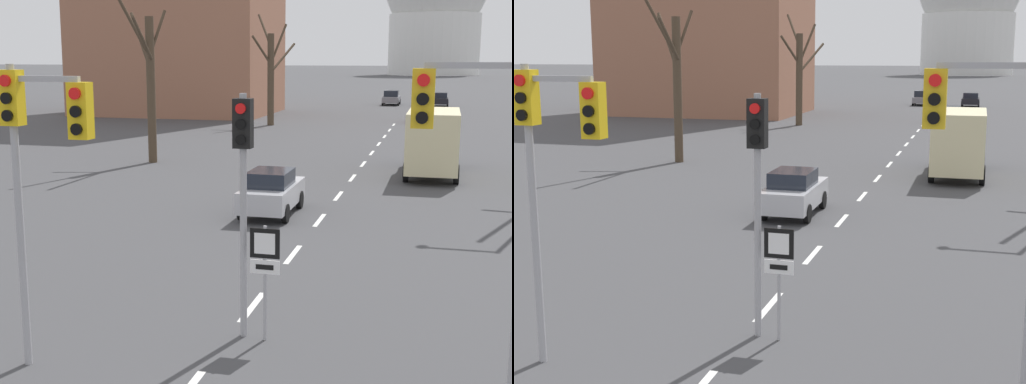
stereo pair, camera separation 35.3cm
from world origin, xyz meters
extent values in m
cube|color=silver|center=(0.00, 8.38, 0.00)|extent=(0.16, 2.00, 0.01)
cube|color=silver|center=(0.00, 12.88, 0.00)|extent=(0.16, 2.00, 0.01)
cube|color=silver|center=(0.00, 17.38, 0.00)|extent=(0.16, 2.00, 0.01)
cube|color=silver|center=(0.00, 21.88, 0.00)|extent=(0.16, 2.00, 0.01)
cube|color=silver|center=(0.00, 26.38, 0.00)|extent=(0.16, 2.00, 0.01)
cube|color=silver|center=(0.00, 30.88, 0.00)|extent=(0.16, 2.00, 0.01)
cube|color=silver|center=(0.00, 35.38, 0.00)|extent=(0.16, 2.00, 0.01)
cube|color=silver|center=(0.00, 39.88, 0.00)|extent=(0.16, 2.00, 0.01)
cube|color=silver|center=(0.00, 44.38, 0.00)|extent=(0.16, 2.00, 0.01)
cube|color=silver|center=(0.00, 48.88, 0.00)|extent=(0.16, 2.00, 0.01)
cube|color=silver|center=(0.00, 53.38, 0.00)|extent=(0.16, 2.00, 0.01)
cylinder|color=#9E9EA3|center=(0.27, 6.70, 2.46)|extent=(0.14, 0.14, 4.93)
cube|color=black|center=(0.27, 6.70, 4.35)|extent=(0.36, 0.28, 0.96)
cylinder|color=red|center=(0.27, 6.53, 4.65)|extent=(0.20, 0.06, 0.20)
cylinder|color=black|center=(0.27, 6.53, 4.35)|extent=(0.20, 0.06, 0.20)
cylinder|color=black|center=(0.27, 6.53, 4.05)|extent=(0.20, 0.06, 0.20)
cube|color=#9E9EA3|center=(4.51, 5.36, 5.49)|extent=(1.65, 0.10, 0.10)
cube|color=gold|center=(3.69, 5.36, 4.96)|extent=(0.36, 0.28, 0.96)
cylinder|color=red|center=(3.69, 5.19, 5.25)|extent=(0.20, 0.06, 0.20)
cylinder|color=black|center=(3.69, 5.19, 4.96)|extent=(0.20, 0.06, 0.20)
cylinder|color=black|center=(3.69, 5.19, 4.66)|extent=(0.20, 0.06, 0.20)
cylinder|color=#9E9EA3|center=(-3.23, 4.37, 2.75)|extent=(0.14, 0.14, 5.50)
cube|color=yellow|center=(-3.23, 4.37, 4.92)|extent=(0.36, 0.28, 0.96)
cylinder|color=red|center=(-3.23, 4.20, 5.22)|extent=(0.20, 0.06, 0.20)
cylinder|color=black|center=(-3.23, 4.20, 4.92)|extent=(0.20, 0.06, 0.20)
cylinder|color=black|center=(-3.23, 4.20, 4.62)|extent=(0.20, 0.06, 0.20)
cube|color=#9E9EA3|center=(-2.58, 4.37, 5.25)|extent=(1.31, 0.10, 0.10)
cube|color=yellow|center=(-1.93, 4.37, 4.72)|extent=(0.36, 0.28, 0.96)
cylinder|color=red|center=(-1.93, 4.20, 5.02)|extent=(0.20, 0.06, 0.20)
cylinder|color=black|center=(-1.93, 4.20, 4.72)|extent=(0.20, 0.06, 0.20)
cylinder|color=black|center=(-1.93, 4.20, 4.42)|extent=(0.20, 0.06, 0.20)
cylinder|color=#9E9EA3|center=(0.75, 6.59, 1.18)|extent=(0.07, 0.07, 2.37)
cube|color=black|center=(0.75, 6.57, 2.02)|extent=(0.60, 0.03, 0.60)
cube|color=white|center=(0.75, 6.55, 2.02)|extent=(0.42, 0.01, 0.42)
cube|color=white|center=(0.75, 6.57, 1.54)|extent=(0.60, 0.03, 0.28)
cube|color=black|center=(0.75, 6.55, 1.54)|extent=(0.36, 0.01, 0.10)
cube|color=maroon|center=(2.16, 56.01, 0.62)|extent=(1.73, 3.98, 0.60)
cube|color=#1E232D|center=(2.16, 55.81, 1.18)|extent=(1.47, 1.91, 0.52)
cylinder|color=black|center=(1.34, 57.24, 0.32)|extent=(0.18, 0.64, 0.64)
cylinder|color=black|center=(2.97, 57.24, 0.32)|extent=(0.18, 0.64, 0.64)
cylinder|color=black|center=(1.34, 54.77, 0.32)|extent=(0.18, 0.64, 0.64)
cylinder|color=black|center=(2.97, 54.77, 0.32)|extent=(0.18, 0.64, 0.64)
cube|color=slate|center=(-2.01, 77.72, 0.65)|extent=(1.87, 4.37, 0.67)
cube|color=#1E232D|center=(-2.01, 77.50, 1.34)|extent=(1.59, 2.10, 0.70)
cylinder|color=black|center=(-2.89, 79.08, 0.32)|extent=(0.18, 0.64, 0.64)
cylinder|color=black|center=(-1.13, 79.08, 0.32)|extent=(0.18, 0.64, 0.64)
cylinder|color=black|center=(-2.89, 76.37, 0.32)|extent=(0.18, 0.64, 0.64)
cylinder|color=black|center=(-1.13, 76.37, 0.32)|extent=(0.18, 0.64, 0.64)
cube|color=#B7B7BC|center=(-1.84, 17.91, 0.71)|extent=(1.66, 3.99, 0.75)
cube|color=#1E232D|center=(-1.84, 17.71, 1.36)|extent=(1.41, 1.92, 0.55)
cylinder|color=black|center=(-2.62, 19.15, 0.33)|extent=(0.18, 0.66, 0.66)
cylinder|color=black|center=(-1.06, 19.15, 0.33)|extent=(0.18, 0.66, 0.66)
cylinder|color=black|center=(-2.62, 16.68, 0.33)|extent=(0.18, 0.66, 0.66)
cylinder|color=black|center=(-1.06, 16.68, 0.33)|extent=(0.18, 0.66, 0.66)
cube|color=black|center=(3.42, 76.74, 0.64)|extent=(1.88, 3.98, 0.63)
cube|color=#1E232D|center=(3.42, 76.54, 1.26)|extent=(1.60, 1.91, 0.60)
cylinder|color=black|center=(2.53, 77.97, 0.33)|extent=(0.18, 0.65, 0.65)
cylinder|color=black|center=(4.31, 77.97, 0.33)|extent=(0.18, 0.65, 0.65)
cylinder|color=black|center=(2.53, 75.51, 0.33)|extent=(0.18, 0.65, 0.65)
cylinder|color=black|center=(4.31, 75.51, 0.33)|extent=(0.18, 0.65, 0.65)
cube|color=#333842|center=(3.57, 30.97, 1.49)|extent=(2.20, 2.00, 2.10)
cube|color=beige|center=(3.57, 27.37, 1.79)|extent=(2.30, 5.20, 2.70)
cylinder|color=black|center=(2.47, 30.97, 0.44)|extent=(0.24, 0.88, 0.88)
cylinder|color=black|center=(4.67, 30.97, 0.44)|extent=(0.24, 0.88, 0.88)
cylinder|color=black|center=(2.47, 25.94, 0.44)|extent=(0.24, 0.88, 0.88)
cylinder|color=black|center=(4.67, 25.94, 0.44)|extent=(0.24, 0.88, 0.88)
cylinder|color=#473828|center=(-10.98, 28.61, 3.82)|extent=(0.45, 0.45, 7.63)
cylinder|color=#473828|center=(-11.43, 27.39, 7.26)|extent=(0.94, 2.59, 3.42)
cylinder|color=#473828|center=(-10.74, 29.11, 6.83)|extent=(0.63, 1.15, 2.37)
cylinder|color=#473828|center=(-10.68, 27.02, 6.43)|extent=(0.58, 3.29, 2.24)
cylinder|color=#473828|center=(-11.83, 29.31, 6.50)|extent=(1.76, 1.61, 2.92)
cylinder|color=#473828|center=(-9.78, 50.38, 3.69)|extent=(0.54, 0.54, 7.38)
cylinder|color=#473828|center=(-9.00, 51.70, 5.55)|extent=(1.40, 2.88, 2.31)
cylinder|color=#473828|center=(-10.53, 51.18, 7.75)|extent=(1.56, 1.84, 2.55)
cylinder|color=#473828|center=(-9.35, 51.37, 6.62)|extent=(0.96, 2.16, 3.19)
cylinder|color=#473828|center=(-10.33, 49.43, 6.10)|extent=(1.14, 2.09, 2.26)
cylinder|color=silver|center=(0.00, 212.34, 8.74)|extent=(26.23, 26.23, 17.49)
camera|label=1|loc=(4.04, -6.55, 5.64)|focal=50.00mm
camera|label=2|loc=(4.37, -6.45, 5.64)|focal=50.00mm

